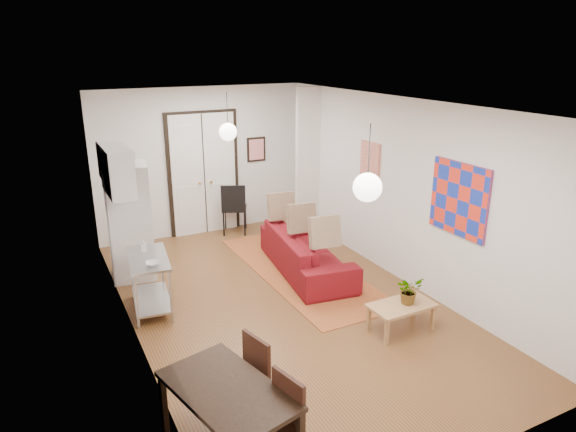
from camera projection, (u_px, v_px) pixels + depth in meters
name	position (u px, v px, depth m)	size (l,w,h in m)	color
floor	(281.00, 302.00, 7.62)	(7.00, 7.00, 0.00)	brown
ceiling	(280.00, 104.00, 6.70)	(4.20, 7.00, 0.02)	white
wall_back	(203.00, 162.00, 10.12)	(4.20, 0.02, 2.90)	white
wall_front	(470.00, 324.00, 4.20)	(4.20, 0.02, 2.90)	white
wall_left	(127.00, 233.00, 6.25)	(0.02, 7.00, 2.90)	white
wall_right	(400.00, 191.00, 8.07)	(0.02, 7.00, 2.90)	white
double_doors	(204.00, 175.00, 10.16)	(1.44, 0.06, 2.50)	white
stub_partition	(308.00, 162.00, 10.11)	(0.50, 0.10, 2.90)	white
wall_cabinet	(117.00, 170.00, 7.46)	(0.35, 1.00, 0.70)	white
painting_popart	(459.00, 199.00, 6.94)	(0.05, 1.00, 1.00)	red
painting_abstract	(370.00, 160.00, 8.62)	(0.05, 0.50, 0.60)	beige
poster_back	(256.00, 149.00, 10.54)	(0.40, 0.03, 0.50)	red
print_left	(101.00, 161.00, 7.80)	(0.03, 0.44, 0.54)	#96633E
pendant_back	(228.00, 132.00, 8.60)	(0.30, 0.30, 0.80)	white
pendant_front	(367.00, 187.00, 5.22)	(0.30, 0.30, 0.80)	white
kilim_rug	(301.00, 270.00, 8.71)	(1.43, 3.80, 0.01)	#B35C2C
sofa	(306.00, 252.00, 8.59)	(0.92, 2.36, 0.69)	maroon
coffee_table	(402.00, 308.00, 6.77)	(0.87, 0.49, 0.38)	tan
potted_plant	(409.00, 290.00, 6.74)	(0.29, 0.34, 0.37)	#295928
kitchen_counter	(150.00, 277.00, 7.27)	(0.66, 1.12, 0.81)	#B7BABC
bowl	(153.00, 263.00, 6.91)	(0.19, 0.19, 0.05)	silver
soap_bottle	(144.00, 246.00, 7.36)	(0.08, 0.08, 0.17)	#5185AF
fridge	(130.00, 222.00, 8.20)	(0.66, 0.66, 1.88)	silver
dining_table	(227.00, 396.00, 4.58)	(1.04, 1.45, 0.73)	black
dining_chair_near	(238.00, 373.00, 5.11)	(0.52, 0.65, 0.90)	#351911
dining_chair_far	(267.00, 416.00, 4.51)	(0.52, 0.65, 0.90)	#351911
black_side_chair	(232.00, 202.00, 10.39)	(0.63, 0.65, 1.04)	black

